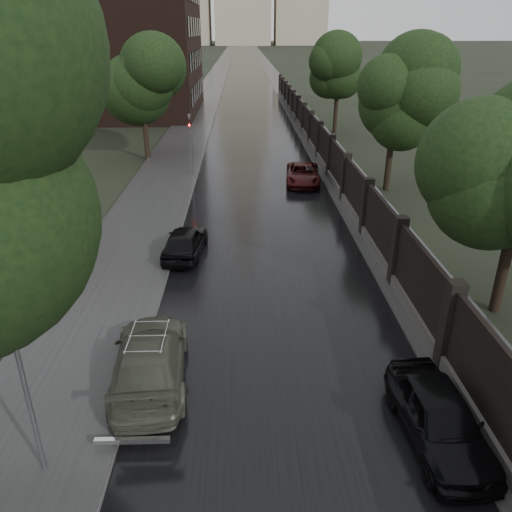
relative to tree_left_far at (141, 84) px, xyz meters
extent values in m
cube|color=black|center=(8.00, 160.00, -5.23)|extent=(8.00, 420.00, 0.02)
cube|color=#2D2D2D|center=(2.00, 160.00, -5.16)|extent=(4.00, 420.00, 0.16)
cube|color=#2D2D2D|center=(13.50, 160.00, -5.20)|extent=(3.00, 420.00, 0.08)
cube|color=#383533|center=(12.60, 2.00, -4.99)|extent=(0.40, 75.00, 0.50)
cube|color=black|center=(12.60, 2.00, -3.74)|extent=(0.15, 75.00, 2.00)
cube|color=black|center=(12.60, 40.00, -3.89)|extent=(0.45, 0.45, 2.70)
cylinder|color=black|center=(0.00, 0.00, -2.32)|extent=(0.36, 0.36, 5.85)
sphere|color=black|center=(0.00, 0.00, 0.02)|extent=(4.25, 4.25, 4.25)
cylinder|color=black|center=(15.50, -22.00, -2.48)|extent=(0.36, 0.36, 5.53)
cylinder|color=black|center=(15.50, -8.00, -2.48)|extent=(0.36, 0.36, 5.53)
sphere|color=black|center=(15.50, -8.00, -0.27)|extent=(4.08, 4.08, 4.08)
cylinder|color=black|center=(15.50, 10.00, -2.48)|extent=(0.36, 0.36, 5.53)
sphere|color=black|center=(15.50, 10.00, -0.27)|extent=(4.08, 4.08, 4.08)
cylinder|color=#59595E|center=(2.60, -28.50, -2.74)|extent=(0.10, 0.10, 5.00)
cylinder|color=#59595E|center=(3.70, -5.00, -3.74)|extent=(0.12, 0.12, 3.00)
imported|color=#59595E|center=(3.70, -5.00, -1.74)|extent=(0.16, 0.20, 1.00)
sphere|color=#FF0C0C|center=(3.70, -5.15, -1.89)|extent=(0.14, 0.14, 0.14)
cube|color=black|center=(-10.00, 22.00, 4.76)|extent=(24.00, 18.00, 20.00)
cube|color=tan|center=(-24.00, 270.00, 16.76)|extent=(28.00, 22.00, 44.00)
cube|color=tan|center=(40.00, 270.00, 16.76)|extent=(28.00, 22.00, 44.00)
imported|color=#4D5040|center=(4.40, -25.39, -4.55)|extent=(2.36, 4.90, 1.38)
imported|color=black|center=(4.50, -17.17, -4.61)|extent=(1.85, 3.84, 1.26)
imported|color=black|center=(11.40, -27.78, -4.58)|extent=(1.78, 3.99, 1.33)
imported|color=black|center=(10.67, -6.62, -4.64)|extent=(2.37, 4.51, 1.21)
camera|label=1|loc=(6.95, -36.50, 3.55)|focal=35.00mm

